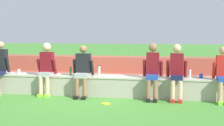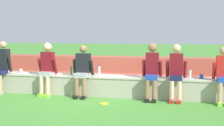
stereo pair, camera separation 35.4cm
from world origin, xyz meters
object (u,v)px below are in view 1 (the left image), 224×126
(person_far_right, at_px, (177,71))
(person_rightmost_edge, at_px, (223,73))
(person_right_of_center, at_px, (153,70))
(plastic_cup_left_end, at_px, (19,71))
(water_bottle_center_gap, at_px, (71,71))
(water_bottle_near_right, at_px, (190,74))
(person_center, at_px, (83,70))
(person_left_of_center, at_px, (46,67))
(plastic_cup_middle, at_px, (201,76))
(water_bottle_mid_right, at_px, (99,71))
(frisbee, at_px, (106,104))

(person_far_right, xyz_separation_m, person_rightmost_edge, (1.09, -0.03, -0.04))
(person_right_of_center, bearing_deg, plastic_cup_left_end, 174.59)
(person_right_of_center, distance_m, water_bottle_center_gap, 2.27)
(person_rightmost_edge, xyz_separation_m, water_bottle_near_right, (-0.75, 0.32, -0.06))
(plastic_cup_left_end, bearing_deg, person_center, -11.10)
(water_bottle_near_right, xyz_separation_m, plastic_cup_left_end, (-4.72, 0.06, -0.06))
(person_center, xyz_separation_m, water_bottle_center_gap, (-0.44, 0.36, -0.08))
(water_bottle_center_gap, bearing_deg, person_left_of_center, -149.10)
(plastic_cup_middle, bearing_deg, water_bottle_mid_right, -178.91)
(water_bottle_near_right, distance_m, frisbee, 2.30)
(person_right_of_center, relative_size, water_bottle_near_right, 5.94)
(person_rightmost_edge, bearing_deg, water_bottle_center_gap, 174.99)
(water_bottle_mid_right, relative_size, frisbee, 1.25)
(water_bottle_mid_right, bearing_deg, person_far_right, -7.40)
(person_left_of_center, distance_m, plastic_cup_middle, 4.03)
(person_center, height_order, plastic_cup_left_end, person_center)
(person_center, relative_size, frisbee, 6.12)
(water_bottle_center_gap, bearing_deg, person_far_right, -6.28)
(plastic_cup_left_end, bearing_deg, water_bottle_mid_right, -1.96)
(water_bottle_center_gap, xyz_separation_m, water_bottle_near_right, (3.17, -0.02, 0.01))
(water_bottle_near_right, bearing_deg, person_far_right, -139.24)
(person_center, relative_size, person_rightmost_edge, 1.00)
(person_left_of_center, distance_m, frisbee, 2.03)
(person_center, bearing_deg, water_bottle_near_right, 7.02)
(person_right_of_center, relative_size, person_far_right, 1.02)
(plastic_cup_middle, bearing_deg, person_right_of_center, -164.72)
(person_rightmost_edge, bearing_deg, frisbee, -166.23)
(frisbee, bearing_deg, person_center, 138.97)
(person_far_right, relative_size, person_rightmost_edge, 1.04)
(person_right_of_center, distance_m, plastic_cup_middle, 1.26)
(water_bottle_center_gap, xyz_separation_m, plastic_cup_left_end, (-1.55, 0.03, -0.05))
(person_right_of_center, bearing_deg, person_center, -178.99)
(person_right_of_center, height_order, person_rightmost_edge, person_right_of_center)
(water_bottle_center_gap, bearing_deg, person_rightmost_edge, -5.01)
(plastic_cup_left_end, bearing_deg, person_right_of_center, -5.41)
(water_bottle_center_gap, height_order, plastic_cup_middle, water_bottle_center_gap)
(water_bottle_near_right, xyz_separation_m, water_bottle_mid_right, (-2.36, -0.02, 0.02))
(water_bottle_mid_right, height_order, plastic_cup_left_end, water_bottle_mid_right)
(person_far_right, height_order, water_bottle_center_gap, person_far_right)
(person_far_right, xyz_separation_m, plastic_cup_middle, (0.62, 0.31, -0.16))
(person_center, height_order, frisbee, person_center)
(frisbee, bearing_deg, person_rightmost_edge, 13.77)
(water_bottle_center_gap, bearing_deg, plastic_cup_middle, 0.03)
(person_left_of_center, bearing_deg, frisbee, -20.91)
(person_left_of_center, xyz_separation_m, plastic_cup_middle, (4.02, 0.34, -0.18))
(person_left_of_center, distance_m, water_bottle_mid_right, 1.41)
(person_far_right, bearing_deg, water_bottle_center_gap, 173.72)
(person_right_of_center, height_order, water_bottle_mid_right, person_right_of_center)
(person_center, xyz_separation_m, plastic_cup_left_end, (-2.00, 0.39, -0.13))
(person_far_right, bearing_deg, person_left_of_center, -179.54)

